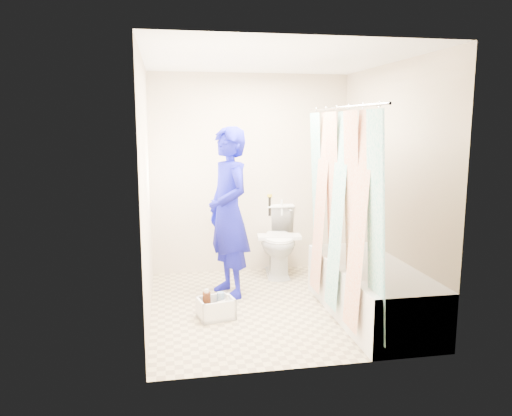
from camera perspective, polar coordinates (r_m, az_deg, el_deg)
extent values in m
plane|color=tan|center=(5.11, 1.92, -11.13)|extent=(2.60, 2.60, 0.00)
cube|color=white|center=(4.81, 2.09, 16.66)|extent=(2.40, 2.60, 0.02)
cube|color=beige|center=(6.08, -0.64, 3.88)|extent=(2.40, 0.02, 2.40)
cube|color=beige|center=(3.57, 6.48, -0.29)|extent=(2.40, 0.02, 2.40)
cube|color=beige|center=(4.71, -12.42, 1.95)|extent=(0.02, 2.60, 2.40)
cube|color=beige|center=(5.21, 15.02, 2.57)|extent=(0.02, 2.60, 2.40)
cube|color=white|center=(4.89, 12.93, -9.22)|extent=(0.70, 1.75, 0.50)
cube|color=white|center=(4.83, 13.02, -6.86)|extent=(0.58, 1.63, 0.06)
cylinder|color=silver|center=(4.52, 9.83, 11.26)|extent=(0.02, 1.90, 0.02)
cube|color=silver|center=(4.58, 9.50, -0.44)|extent=(0.06, 1.75, 1.80)
imported|color=white|center=(6.06, 2.54, -3.68)|extent=(0.57, 0.87, 0.83)
cube|color=white|center=(5.91, 2.67, -3.29)|extent=(0.53, 0.29, 0.04)
cylinder|color=black|center=(6.19, 1.55, 0.23)|extent=(0.04, 0.04, 0.24)
cylinder|color=yellow|center=(6.17, 1.55, 1.45)|extent=(0.07, 0.07, 0.03)
cylinder|color=white|center=(6.21, 2.97, 0.04)|extent=(0.03, 0.03, 0.20)
imported|color=navy|center=(5.21, -3.16, -0.55)|extent=(0.60, 0.75, 1.78)
cube|color=white|center=(4.82, -4.59, -12.24)|extent=(0.37, 0.32, 0.03)
cube|color=white|center=(4.75, -6.38, -11.56)|extent=(0.08, 0.26, 0.19)
cube|color=white|center=(4.84, -2.86, -11.12)|extent=(0.08, 0.26, 0.19)
cube|color=white|center=(4.69, -4.15, -11.83)|extent=(0.32, 0.09, 0.19)
cube|color=white|center=(4.90, -5.04, -10.87)|extent=(0.32, 0.09, 0.19)
cylinder|color=#421E0D|center=(4.80, -5.65, -10.79)|extent=(0.08, 0.08, 0.22)
cylinder|color=silver|center=(4.85, -4.07, -10.68)|extent=(0.07, 0.07, 0.19)
cylinder|color=beige|center=(4.75, -4.15, -11.47)|extent=(0.05, 0.05, 0.14)
cylinder|color=#421E0D|center=(4.73, -5.24, -12.09)|extent=(0.06, 0.06, 0.06)
cylinder|color=gold|center=(4.71, -5.25, -11.65)|extent=(0.07, 0.07, 0.01)
imported|color=white|center=(4.77, -3.31, -10.94)|extent=(0.13, 0.13, 0.21)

